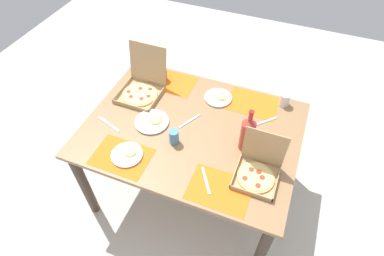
{
  "coord_description": "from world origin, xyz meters",
  "views": [
    {
      "loc": [
        0.52,
        -1.33,
        2.36
      ],
      "look_at": [
        0.0,
        0.0,
        0.76
      ],
      "focal_mm": 29.49,
      "sensor_mm": 36.0,
      "label": 1
    }
  ],
  "objects_px": {
    "pizza_box_corner_right": "(142,87)",
    "plate_far_left": "(218,98)",
    "soda_bottle": "(247,133)",
    "cup_red": "(174,137)",
    "pizza_box_center": "(258,170)",
    "cup_clear_left": "(162,75)",
    "plate_far_right": "(152,122)",
    "cup_dark": "(285,100)",
    "plate_near_left": "(127,155)"
  },
  "relations": [
    {
      "from": "cup_dark",
      "to": "plate_far_left",
      "type": "bearing_deg",
      "value": -165.93
    },
    {
      "from": "pizza_box_corner_right",
      "to": "plate_far_left",
      "type": "distance_m",
      "value": 0.58
    },
    {
      "from": "pizza_box_center",
      "to": "soda_bottle",
      "type": "distance_m",
      "value": 0.24
    },
    {
      "from": "pizza_box_corner_right",
      "to": "plate_near_left",
      "type": "bearing_deg",
      "value": -71.52
    },
    {
      "from": "cup_dark",
      "to": "cup_clear_left",
      "type": "relative_size",
      "value": 1.0
    },
    {
      "from": "pizza_box_corner_right",
      "to": "soda_bottle",
      "type": "relative_size",
      "value": 1.08
    },
    {
      "from": "pizza_box_corner_right",
      "to": "plate_far_right",
      "type": "height_order",
      "value": "pizza_box_corner_right"
    },
    {
      "from": "plate_far_left",
      "to": "cup_dark",
      "type": "xyz_separation_m",
      "value": [
        0.46,
        0.12,
        0.04
      ]
    },
    {
      "from": "plate_far_right",
      "to": "cup_clear_left",
      "type": "height_order",
      "value": "cup_clear_left"
    },
    {
      "from": "pizza_box_center",
      "to": "cup_red",
      "type": "relative_size",
      "value": 2.77
    },
    {
      "from": "cup_clear_left",
      "to": "plate_far_right",
      "type": "bearing_deg",
      "value": -73.87
    },
    {
      "from": "pizza_box_center",
      "to": "cup_dark",
      "type": "xyz_separation_m",
      "value": [
        0.04,
        0.67,
        0.0
      ]
    },
    {
      "from": "soda_bottle",
      "to": "cup_dark",
      "type": "xyz_separation_m",
      "value": [
        0.16,
        0.48,
        -0.08
      ]
    },
    {
      "from": "pizza_box_corner_right",
      "to": "plate_near_left",
      "type": "distance_m",
      "value": 0.6
    },
    {
      "from": "pizza_box_corner_right",
      "to": "plate_far_right",
      "type": "xyz_separation_m",
      "value": [
        0.21,
        -0.25,
        -0.04
      ]
    },
    {
      "from": "plate_far_right",
      "to": "pizza_box_corner_right",
      "type": "bearing_deg",
      "value": 129.4
    },
    {
      "from": "cup_clear_left",
      "to": "soda_bottle",
      "type": "bearing_deg",
      "value": -28.3
    },
    {
      "from": "plate_near_left",
      "to": "cup_dark",
      "type": "height_order",
      "value": "cup_dark"
    },
    {
      "from": "cup_red",
      "to": "plate_far_right",
      "type": "bearing_deg",
      "value": 154.25
    },
    {
      "from": "pizza_box_center",
      "to": "cup_clear_left",
      "type": "height_order",
      "value": "pizza_box_center"
    },
    {
      "from": "cup_red",
      "to": "cup_clear_left",
      "type": "bearing_deg",
      "value": 121.75
    },
    {
      "from": "plate_far_right",
      "to": "plate_near_left",
      "type": "bearing_deg",
      "value": -93.54
    },
    {
      "from": "plate_far_right",
      "to": "cup_clear_left",
      "type": "relative_size",
      "value": 2.45
    },
    {
      "from": "plate_near_left",
      "to": "soda_bottle",
      "type": "height_order",
      "value": "soda_bottle"
    },
    {
      "from": "plate_far_right",
      "to": "cup_red",
      "type": "distance_m",
      "value": 0.24
    },
    {
      "from": "cup_clear_left",
      "to": "cup_dark",
      "type": "bearing_deg",
      "value": 3.89
    },
    {
      "from": "pizza_box_corner_right",
      "to": "cup_dark",
      "type": "xyz_separation_m",
      "value": [
        1.02,
        0.26,
        -0.0
      ]
    },
    {
      "from": "pizza_box_center",
      "to": "cup_clear_left",
      "type": "xyz_separation_m",
      "value": [
        -0.9,
        0.6,
        0.0
      ]
    },
    {
      "from": "pizza_box_corner_right",
      "to": "soda_bottle",
      "type": "xyz_separation_m",
      "value": [
        0.86,
        -0.23,
        0.08
      ]
    },
    {
      "from": "plate_far_right",
      "to": "cup_red",
      "type": "xyz_separation_m",
      "value": [
        0.21,
        -0.1,
        0.04
      ]
    },
    {
      "from": "soda_bottle",
      "to": "plate_near_left",
      "type": "bearing_deg",
      "value": -153.13
    },
    {
      "from": "pizza_box_corner_right",
      "to": "cup_clear_left",
      "type": "distance_m",
      "value": 0.21
    },
    {
      "from": "pizza_box_center",
      "to": "pizza_box_corner_right",
      "type": "relative_size",
      "value": 0.83
    },
    {
      "from": "soda_bottle",
      "to": "pizza_box_corner_right",
      "type": "bearing_deg",
      "value": 165.29
    },
    {
      "from": "pizza_box_center",
      "to": "pizza_box_corner_right",
      "type": "height_order",
      "value": "pizza_box_corner_right"
    },
    {
      "from": "plate_far_right",
      "to": "pizza_box_center",
      "type": "bearing_deg",
      "value": -11.34
    },
    {
      "from": "pizza_box_corner_right",
      "to": "plate_far_left",
      "type": "height_order",
      "value": "pizza_box_corner_right"
    },
    {
      "from": "pizza_box_center",
      "to": "plate_far_right",
      "type": "xyz_separation_m",
      "value": [
        -0.77,
        0.15,
        -0.04
      ]
    },
    {
      "from": "pizza_box_center",
      "to": "soda_bottle",
      "type": "height_order",
      "value": "soda_bottle"
    },
    {
      "from": "plate_near_left",
      "to": "cup_clear_left",
      "type": "xyz_separation_m",
      "value": [
        -0.11,
        0.76,
        0.04
      ]
    },
    {
      "from": "pizza_box_center",
      "to": "cup_clear_left",
      "type": "relative_size",
      "value": 2.99
    },
    {
      "from": "soda_bottle",
      "to": "cup_clear_left",
      "type": "bearing_deg",
      "value": 151.7
    },
    {
      "from": "soda_bottle",
      "to": "cup_clear_left",
      "type": "height_order",
      "value": "soda_bottle"
    },
    {
      "from": "soda_bottle",
      "to": "cup_red",
      "type": "distance_m",
      "value": 0.47
    },
    {
      "from": "plate_far_left",
      "to": "pizza_box_center",
      "type": "bearing_deg",
      "value": -52.48
    },
    {
      "from": "cup_red",
      "to": "cup_clear_left",
      "type": "relative_size",
      "value": 1.08
    },
    {
      "from": "pizza_box_corner_right",
      "to": "cup_red",
      "type": "height_order",
      "value": "pizza_box_corner_right"
    },
    {
      "from": "cup_red",
      "to": "cup_clear_left",
      "type": "height_order",
      "value": "cup_red"
    },
    {
      "from": "soda_bottle",
      "to": "cup_clear_left",
      "type": "xyz_separation_m",
      "value": [
        -0.78,
        0.42,
        -0.08
      ]
    },
    {
      "from": "pizza_box_center",
      "to": "pizza_box_corner_right",
      "type": "bearing_deg",
      "value": 157.4
    }
  ]
}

